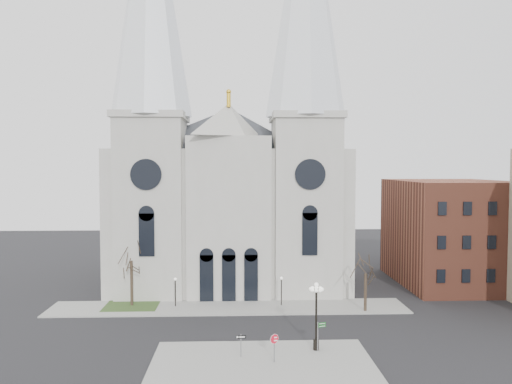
{
  "coord_description": "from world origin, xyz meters",
  "views": [
    {
      "loc": [
        1.03,
        -44.36,
        15.98
      ],
      "look_at": [
        2.98,
        8.0,
        13.23
      ],
      "focal_mm": 35.0,
      "sensor_mm": 36.0,
      "label": 1
    }
  ],
  "objects_px": {
    "stop_sign": "(274,342)",
    "street_name_sign": "(319,334)",
    "one_way_sign": "(241,341)",
    "globe_lamp": "(316,308)"
  },
  "relations": [
    {
      "from": "stop_sign",
      "to": "street_name_sign",
      "type": "xyz_separation_m",
      "value": [
        3.97,
        2.28,
        -0.2
      ]
    },
    {
      "from": "street_name_sign",
      "to": "globe_lamp",
      "type": "bearing_deg",
      "value": 101.54
    },
    {
      "from": "stop_sign",
      "to": "street_name_sign",
      "type": "bearing_deg",
      "value": 22.18
    },
    {
      "from": "globe_lamp",
      "to": "stop_sign",
      "type": "bearing_deg",
      "value": -145.91
    },
    {
      "from": "stop_sign",
      "to": "globe_lamp",
      "type": "relative_size",
      "value": 0.4
    },
    {
      "from": "globe_lamp",
      "to": "one_way_sign",
      "type": "bearing_deg",
      "value": -168.66
    },
    {
      "from": "street_name_sign",
      "to": "stop_sign",
      "type": "bearing_deg",
      "value": -169.64
    },
    {
      "from": "stop_sign",
      "to": "one_way_sign",
      "type": "xyz_separation_m",
      "value": [
        -2.68,
        1.27,
        -0.37
      ]
    },
    {
      "from": "stop_sign",
      "to": "globe_lamp",
      "type": "bearing_deg",
      "value": 26.34
    },
    {
      "from": "stop_sign",
      "to": "one_way_sign",
      "type": "distance_m",
      "value": 2.99
    }
  ]
}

